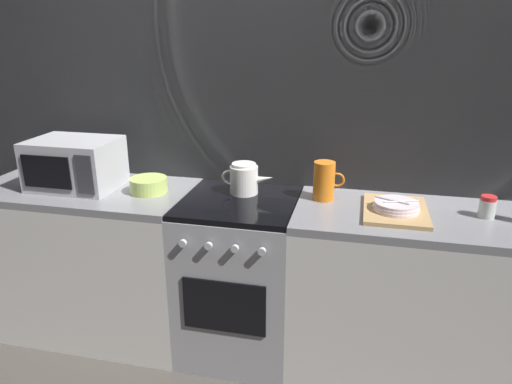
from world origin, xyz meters
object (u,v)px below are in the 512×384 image
(microwave, at_px, (75,164))
(mixing_bowl, at_px, (149,185))
(dish_pile, at_px, (396,208))
(spice_jar, at_px, (487,207))
(kettle, at_px, (245,179))
(stove_unit, at_px, (240,277))
(pitcher, at_px, (324,181))

(microwave, relative_size, mixing_bowl, 2.30)
(dish_pile, height_order, spice_jar, spice_jar)
(kettle, bearing_deg, stove_unit, -93.27)
(microwave, xyz_separation_m, kettle, (0.94, 0.11, -0.05))
(microwave, height_order, spice_jar, microwave)
(stove_unit, distance_m, dish_pile, 0.91)
(microwave, bearing_deg, pitcher, 4.71)
(stove_unit, bearing_deg, dish_pile, -0.49)
(stove_unit, xyz_separation_m, microwave, (-0.93, -0.00, 0.59))
(dish_pile, bearing_deg, microwave, 179.87)
(mixing_bowl, height_order, spice_jar, spice_jar)
(dish_pile, bearing_deg, mixing_bowl, 179.31)
(pitcher, height_order, spice_jar, pitcher)
(microwave, bearing_deg, kettle, 6.72)
(kettle, xyz_separation_m, spice_jar, (1.19, -0.07, -0.03))
(spice_jar, bearing_deg, pitcher, 174.55)
(stove_unit, height_order, mixing_bowl, mixing_bowl)
(pitcher, bearing_deg, microwave, -175.29)
(microwave, relative_size, spice_jar, 4.38)
(dish_pile, bearing_deg, kettle, 171.60)
(kettle, distance_m, spice_jar, 1.19)
(stove_unit, distance_m, mixing_bowl, 0.70)
(mixing_bowl, distance_m, dish_pile, 1.29)
(dish_pile, bearing_deg, stove_unit, 179.51)
(mixing_bowl, bearing_deg, microwave, -178.47)
(stove_unit, xyz_separation_m, mixing_bowl, (-0.50, 0.01, 0.49))
(kettle, xyz_separation_m, mixing_bowl, (-0.51, -0.10, -0.04))
(dish_pile, bearing_deg, spice_jar, 5.86)
(pitcher, relative_size, dish_pile, 0.50)
(stove_unit, bearing_deg, kettle, 86.73)
(spice_jar, bearing_deg, mixing_bowl, -179.09)
(microwave, xyz_separation_m, dish_pile, (1.71, -0.00, -0.11))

